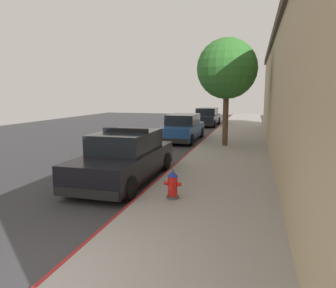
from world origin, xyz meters
TOP-DOWN VIEW (x-y plane):
  - ground_plane at (-4.29, 10.00)m, footprint 28.95×60.00m
  - sidewalk_pavement at (1.71, 10.00)m, footprint 3.42×60.00m
  - curb_painted_edge at (-0.04, 10.00)m, footprint 0.08×60.00m
  - police_cruiser at (-1.17, 5.92)m, footprint 1.94×4.84m
  - parked_car_silver_ahead at (-1.37, 14.90)m, footprint 1.94×4.84m
  - parked_car_dark_far at (-1.31, 24.16)m, footprint 1.94×4.84m
  - fire_hydrant at (0.83, 4.23)m, footprint 0.44×0.40m
  - street_tree at (1.32, 12.81)m, footprint 2.97×2.97m

SIDE VIEW (x-z plane):
  - ground_plane at x=-4.29m, z-range -0.20..0.00m
  - sidewalk_pavement at x=1.71m, z-range 0.00..0.15m
  - curb_painted_edge at x=-0.04m, z-range 0.00..0.15m
  - fire_hydrant at x=0.83m, z-range 0.12..0.88m
  - parked_car_silver_ahead at x=-1.37m, z-range -0.04..1.52m
  - parked_car_dark_far at x=-1.31m, z-range -0.04..1.52m
  - police_cruiser at x=-1.17m, z-range -0.10..1.58m
  - street_tree at x=1.32m, z-range 1.31..6.62m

